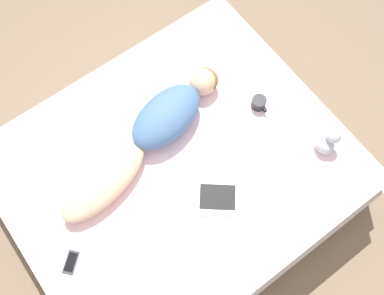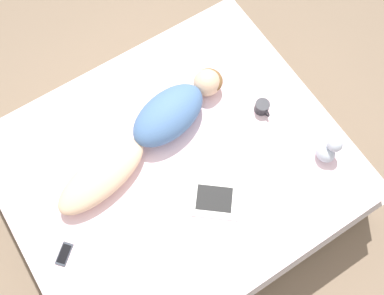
# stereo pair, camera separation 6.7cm
# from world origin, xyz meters

# --- Properties ---
(ground_plane) EXTENTS (12.00, 12.00, 0.00)m
(ground_plane) POSITION_xyz_m (0.00, 0.00, 0.00)
(ground_plane) COLOR #7A6651
(bed) EXTENTS (1.82, 2.13, 0.56)m
(bed) POSITION_xyz_m (0.00, 0.00, 0.28)
(bed) COLOR beige
(bed) RESTS_ON ground_plane
(person) EXTENTS (0.51, 1.34, 0.22)m
(person) POSITION_xyz_m (-0.23, -0.03, 0.66)
(person) COLOR #DBB28E
(person) RESTS_ON bed
(open_magazine) EXTENTS (0.57, 0.55, 0.01)m
(open_magazine) POSITION_xyz_m (0.23, 0.16, 0.57)
(open_magazine) COLOR white
(open_magazine) RESTS_ON bed
(coffee_mug) EXTENTS (0.13, 0.09, 0.08)m
(coffee_mug) POSITION_xyz_m (-0.01, 0.68, 0.60)
(coffee_mug) COLOR #232328
(coffee_mug) RESTS_ON bed
(cell_phone) EXTENTS (0.13, 0.14, 0.01)m
(cell_phone) POSITION_xyz_m (0.13, -0.83, 0.57)
(cell_phone) COLOR #333842
(cell_phone) RESTS_ON bed
(plush_toy) EXTENTS (0.12, 0.15, 0.18)m
(plush_toy) POSITION_xyz_m (0.46, 0.83, 0.65)
(plush_toy) COLOR #B2BCCC
(plush_toy) RESTS_ON bed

